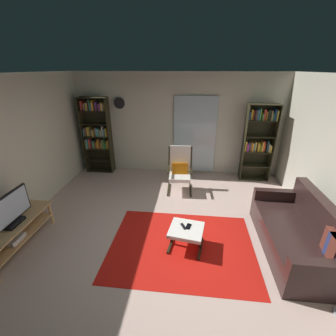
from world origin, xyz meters
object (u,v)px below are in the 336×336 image
leather_sofa (300,235)px  tv_remote (183,226)px  television (9,211)px  ottoman (186,232)px  bookshelf_near_sofa (259,139)px  wall_clock (119,103)px  tv_stand (15,233)px  lounge_armchair (180,168)px  cell_phone (188,226)px  bookshelf_near_tv (97,132)px

leather_sofa → tv_remote: (-1.80, -0.07, 0.07)m
television → ottoman: television is taller
bookshelf_near_sofa → wall_clock: (-3.52, 0.21, 0.77)m
tv_stand → wall_clock: wall_clock is taller
tv_remote → ottoman: bearing=-62.8°
tv_stand → television: 0.39m
lounge_armchair → tv_remote: bearing=-84.9°
bookshelf_near_sofa → ottoman: bearing=-121.3°
television → cell_phone: television is taller
lounge_armchair → television: bearing=-137.2°
tv_remote → lounge_armchair: bearing=68.7°
ottoman → bookshelf_near_sofa: bearing=58.7°
leather_sofa → television: bearing=-174.8°
television → wall_clock: (0.81, 3.22, 1.16)m
lounge_armchair → ottoman: lounge_armchair is taller
leather_sofa → wall_clock: size_ratio=6.40×
leather_sofa → cell_phone: size_ratio=13.27×
lounge_armchair → ottoman: (0.22, -1.97, -0.23)m
tv_stand → leather_sofa: size_ratio=0.75×
bookshelf_near_tv → bookshelf_near_sofa: bearing=-0.7°
leather_sofa → tv_remote: size_ratio=12.90×
tv_stand → bookshelf_near_sofa: (4.33, 3.03, 0.78)m
tv_stand → tv_remote: bearing=7.6°
bookshelf_near_sofa → lounge_armchair: (-1.88, -0.75, -0.54)m
tv_remote → cell_phone: (0.08, 0.01, -0.00)m
leather_sofa → lounge_armchair: lounge_armchair is taller
tv_remote → wall_clock: wall_clock is taller
tv_stand → ottoman: bearing=6.6°
cell_phone → television: bearing=-158.0°
ottoman → cell_phone: 0.09m
bookshelf_near_tv → lounge_armchair: (2.28, -0.80, -0.57)m
television → lounge_armchair: size_ratio=0.81×
bookshelf_near_sofa → leather_sofa: bookshelf_near_sofa is taller
television → lounge_armchair: bearing=42.8°
television → wall_clock: bearing=76.0°
ottoman → cell_phone: size_ratio=4.20×
leather_sofa → cell_phone: leather_sofa is taller
cell_phone → wall_clock: (-1.90, 2.88, 1.48)m
ottoman → tv_remote: 0.10m
bookshelf_near_tv → ottoman: bookshelf_near_tv is taller
tv_remote → leather_sofa: bearing=-24.2°
television → wall_clock: 3.52m
television → cell_phone: (2.70, 0.35, -0.32)m
wall_clock → tv_stand: bearing=-104.0°
tv_remote → cell_phone: size_ratio=1.03×
tv_stand → ottoman: size_ratio=2.37×
tv_stand → lounge_armchair: (2.45, 2.28, 0.23)m
wall_clock → tv_remote: bearing=-57.9°
tv_stand → tv_remote: (2.62, 0.35, 0.07)m
television → bookshelf_near_sofa: bearing=34.9°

